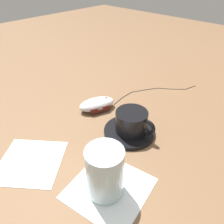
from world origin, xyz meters
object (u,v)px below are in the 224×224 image
at_px(coffee_cup, 132,122).
at_px(drinking_glass, 105,172).
at_px(saucer, 129,131).
at_px(computer_mouse, 97,104).

bearing_deg(coffee_cup, drinking_glass, 113.02).
xyz_separation_m(saucer, drinking_glass, (-0.08, 0.18, 0.05)).
xyz_separation_m(saucer, computer_mouse, (0.15, -0.02, 0.01)).
bearing_deg(coffee_cup, saucer, 35.32).
distance_m(computer_mouse, drinking_glass, 0.31).
bearing_deg(computer_mouse, saucer, 172.50).
bearing_deg(drinking_glass, saucer, -65.32).
height_order(saucer, coffee_cup, coffee_cup).
xyz_separation_m(coffee_cup, computer_mouse, (0.16, -0.02, -0.02)).
xyz_separation_m(saucer, coffee_cup, (-0.00, -0.00, 0.04)).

